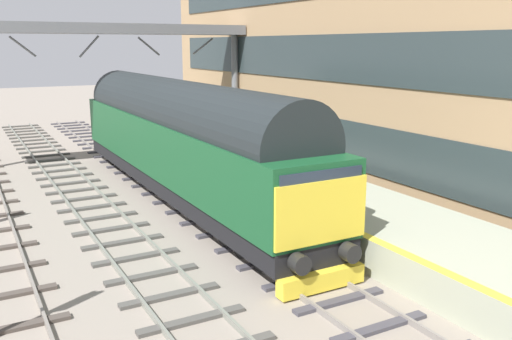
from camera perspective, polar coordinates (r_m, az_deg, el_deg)
name	(u,v)px	position (r m, az deg, el deg)	size (l,w,h in m)	color
ground_plane	(242,239)	(17.41, -1.43, -7.17)	(140.00, 140.00, 0.00)	gray
track_main	(242,237)	(17.39, -1.43, -7.00)	(2.50, 60.00, 0.15)	slate
track_adjacent_west	(136,257)	(16.21, -12.36, -8.83)	(2.50, 60.00, 0.15)	slate
track_adjacent_far_west	(0,282)	(15.70, -25.13, -10.54)	(2.50, 60.00, 0.15)	slate
station_platform	(335,208)	(19.08, 8.22, -3.89)	(4.00, 44.00, 1.01)	#A0A58E
station_building	(410,18)	(23.57, 15.74, 14.95)	(4.29, 39.33, 13.99)	#9E7E59
diesel_locomotive	(180,137)	(21.40, -7.91, 3.41)	(2.74, 19.22, 4.68)	black
platform_number_sign	(338,177)	(16.06, 8.56, -0.70)	(0.10, 0.44, 1.84)	slate
waiting_passenger	(246,133)	(25.20, -1.09, 3.83)	(0.37, 0.51, 1.64)	#292633
overhead_footbridge	(88,35)	(28.59, -17.05, 13.25)	(16.29, 2.00, 6.99)	slate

